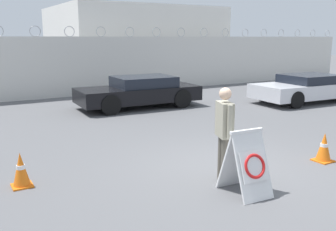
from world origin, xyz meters
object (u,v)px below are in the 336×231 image
at_px(traffic_cone_mid, 21,170).
at_px(security_guard, 224,129).
at_px(traffic_cone_near, 324,147).
at_px(parked_car_far_side, 306,88).
at_px(barricade_sign, 247,163).
at_px(parked_car_rear_sedan, 139,91).

bearing_deg(traffic_cone_mid, security_guard, -25.39).
xyz_separation_m(traffic_cone_near, parked_car_far_side, (5.88, 5.36, 0.28)).
bearing_deg(parked_car_far_side, barricade_sign, 37.78).
distance_m(traffic_cone_near, traffic_cone_mid, 6.19).
bearing_deg(parked_car_far_side, traffic_cone_near, 45.77).
bearing_deg(security_guard, parked_car_rear_sedan, 4.81).
bearing_deg(barricade_sign, traffic_cone_near, 13.54).
xyz_separation_m(security_guard, parked_car_rear_sedan, (1.95, 7.53, -0.37)).
distance_m(parked_car_rear_sedan, parked_car_far_side, 6.94).
bearing_deg(traffic_cone_mid, parked_car_rear_sedan, 48.29).
xyz_separation_m(traffic_cone_near, parked_car_rear_sedan, (-0.61, 7.79, 0.30)).
distance_m(traffic_cone_mid, parked_car_far_side, 12.31).
xyz_separation_m(security_guard, parked_car_far_side, (8.45, 5.11, -0.39)).
xyz_separation_m(security_guard, traffic_cone_mid, (-3.35, 1.59, -0.67)).
relative_size(security_guard, traffic_cone_near, 2.79).
relative_size(security_guard, traffic_cone_mid, 2.76).
bearing_deg(barricade_sign, security_guard, 88.01).
relative_size(traffic_cone_mid, parked_car_rear_sedan, 0.14).
distance_m(traffic_cone_near, parked_car_far_side, 7.97).
height_order(traffic_cone_mid, parked_car_rear_sedan, parked_car_rear_sedan).
relative_size(security_guard, parked_car_rear_sedan, 0.38).
bearing_deg(barricade_sign, traffic_cone_mid, 148.51).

